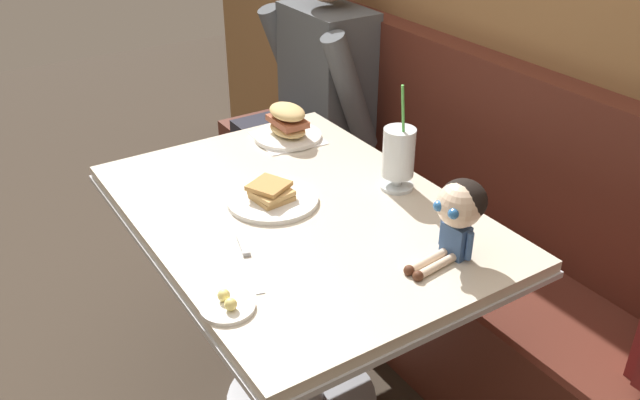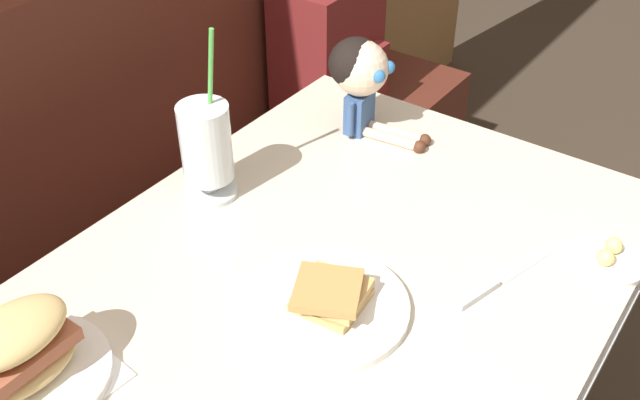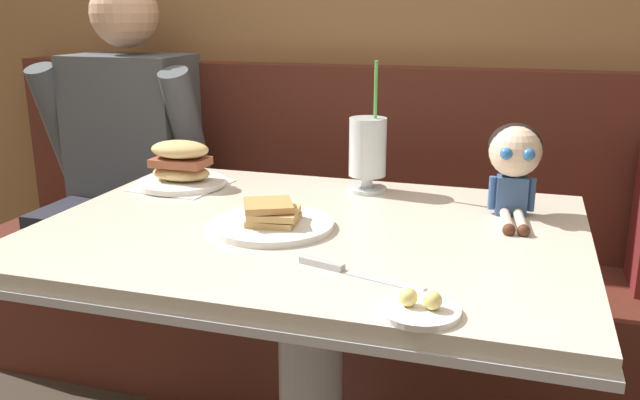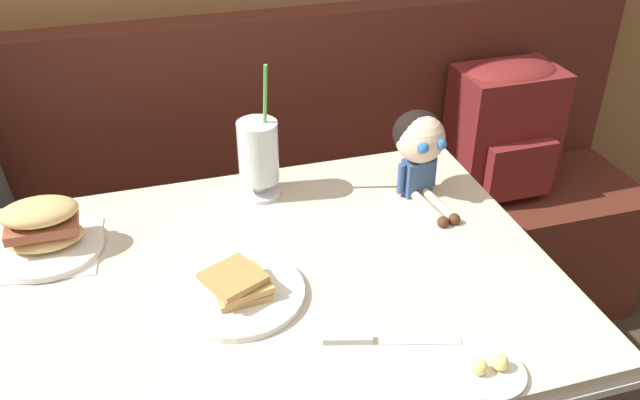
# 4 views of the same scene
# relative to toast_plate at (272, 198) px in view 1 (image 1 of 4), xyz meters

# --- Properties ---
(booth_bench) EXTENTS (2.60, 0.48, 1.00)m
(booth_bench) POSITION_rel_toast_plate_xyz_m (0.07, 0.67, -0.43)
(booth_bench) COLOR #512319
(booth_bench) RESTS_ON ground
(diner_table) EXTENTS (1.11, 0.81, 0.74)m
(diner_table) POSITION_rel_toast_plate_xyz_m (0.07, 0.04, -0.21)
(diner_table) COLOR beige
(diner_table) RESTS_ON ground
(toast_plate) EXTENTS (0.25, 0.25, 0.06)m
(toast_plate) POSITION_rel_toast_plate_xyz_m (0.00, 0.00, 0.00)
(toast_plate) COLOR white
(toast_plate) RESTS_ON diner_table
(milkshake_glass) EXTENTS (0.10, 0.10, 0.32)m
(milkshake_glass) POSITION_rel_toast_plate_xyz_m (0.12, 0.34, 0.08)
(milkshake_glass) COLOR silver
(milkshake_glass) RESTS_ON diner_table
(sandwich_plate) EXTENTS (0.22, 0.22, 0.12)m
(sandwich_plate) POSITION_rel_toast_plate_xyz_m (-0.34, 0.25, 0.03)
(sandwich_plate) COLOR white
(sandwich_plate) RESTS_ON diner_table
(butter_saucer) EXTENTS (0.12, 0.12, 0.04)m
(butter_saucer) POSITION_rel_toast_plate_xyz_m (0.35, -0.30, -0.01)
(butter_saucer) COLOR white
(butter_saucer) RESTS_ON diner_table
(butter_knife) EXTENTS (0.23, 0.08, 0.01)m
(butter_knife) POSITION_rel_toast_plate_xyz_m (0.19, -0.18, -0.01)
(butter_knife) COLOR silver
(butter_knife) RESTS_ON diner_table
(seated_doll) EXTENTS (0.12, 0.22, 0.20)m
(seated_doll) POSITION_rel_toast_plate_xyz_m (0.46, 0.24, 0.11)
(seated_doll) COLOR #385689
(seated_doll) RESTS_ON diner_table
(diner_patron) EXTENTS (0.55, 0.48, 0.81)m
(diner_patron) POSITION_rel_toast_plate_xyz_m (-0.74, 0.62, -0.01)
(diner_patron) COLOR #4C5156
(diner_patron) RESTS_ON booth_bench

